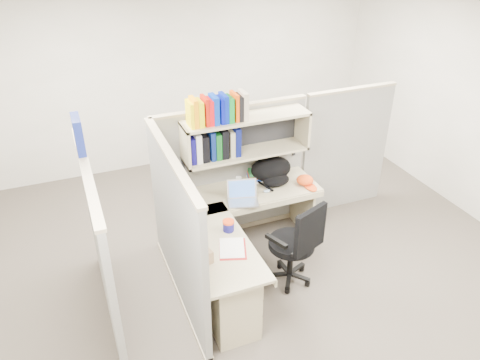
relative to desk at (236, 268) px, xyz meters
name	(u,v)px	position (x,y,z in m)	size (l,w,h in m)	color
ground	(262,274)	(0.41, 0.29, -0.44)	(6.00, 6.00, 0.00)	#3D362F
room_shell	(266,139)	(0.41, 0.29, 1.18)	(6.00, 6.00, 6.00)	#B4B0A3
cubicle	(214,189)	(0.04, 0.74, 0.47)	(3.79, 1.84, 1.95)	slate
desk	(236,268)	(0.00, 0.00, 0.00)	(1.74, 1.75, 0.73)	tan
laptop	(243,194)	(0.33, 0.64, 0.41)	(0.32, 0.32, 0.23)	#B1B2B6
backpack	(273,171)	(0.82, 0.92, 0.43)	(0.48, 0.37, 0.28)	black
orange_cap	(305,180)	(1.14, 0.75, 0.34)	(0.19, 0.22, 0.11)	#D54312
snack_canister	(228,225)	(0.01, 0.23, 0.35)	(0.11, 0.11, 0.11)	#120F5C
tissue_box	(204,253)	(-0.35, -0.13, 0.39)	(0.12, 0.12, 0.19)	#997857
mouse	(267,191)	(0.66, 0.75, 0.31)	(0.08, 0.05, 0.03)	#829EB8
paper_cup	(239,181)	(0.43, 1.01, 0.34)	(0.07, 0.07, 0.10)	white
book_stack	(254,175)	(0.64, 1.06, 0.34)	(0.16, 0.22, 0.11)	gray
loose_paper	(232,248)	(-0.06, -0.04, 0.29)	(0.23, 0.30, 0.00)	white
task_chair	(294,256)	(0.66, 0.05, -0.08)	(0.58, 0.54, 1.01)	black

